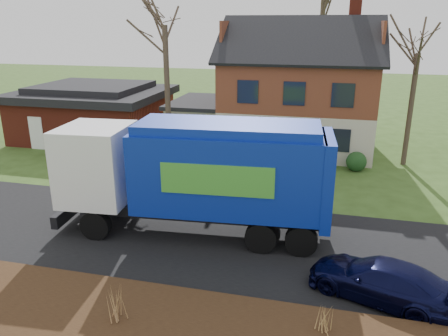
# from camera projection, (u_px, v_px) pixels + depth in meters

# --- Properties ---
(ground) EXTENTS (120.00, 120.00, 0.00)m
(ground) POSITION_uv_depth(u_px,v_px,m) (210.00, 240.00, 16.31)
(ground) COLOR #304918
(ground) RESTS_ON ground
(road) EXTENTS (80.00, 7.00, 0.02)m
(road) POSITION_uv_depth(u_px,v_px,m) (210.00, 240.00, 16.31)
(road) COLOR black
(road) RESTS_ON ground
(mulch_verge) EXTENTS (80.00, 3.50, 0.30)m
(mulch_verge) POSITION_uv_depth(u_px,v_px,m) (156.00, 329.00, 11.39)
(mulch_verge) COLOR black
(mulch_verge) RESTS_ON ground
(main_house) EXTENTS (12.95, 8.95, 9.26)m
(main_house) POSITION_uv_depth(u_px,v_px,m) (291.00, 84.00, 27.49)
(main_house) COLOR beige
(main_house) RESTS_ON ground
(ranch_house) EXTENTS (9.80, 8.20, 3.70)m
(ranch_house) POSITION_uv_depth(u_px,v_px,m) (94.00, 111.00, 30.42)
(ranch_house) COLOR maroon
(ranch_house) RESTS_ON ground
(garbage_truck) EXTENTS (10.39, 3.51, 4.37)m
(garbage_truck) POSITION_uv_depth(u_px,v_px,m) (199.00, 171.00, 16.12)
(garbage_truck) COLOR black
(garbage_truck) RESTS_ON ground
(silver_sedan) EXTENTS (4.34, 2.25, 1.36)m
(silver_sedan) POSITION_uv_depth(u_px,v_px,m) (175.00, 179.00, 20.61)
(silver_sedan) COLOR #AFB2B7
(silver_sedan) RESTS_ON ground
(navy_wagon) EXTENTS (4.52, 3.08, 1.22)m
(navy_wagon) POSITION_uv_depth(u_px,v_px,m) (380.00, 280.00, 12.71)
(navy_wagon) COLOR black
(navy_wagon) RESTS_ON ground
(tree_front_west) EXTENTS (3.55, 3.55, 10.55)m
(tree_front_west) POSITION_uv_depth(u_px,v_px,m) (164.00, 3.00, 23.47)
(tree_front_west) COLOR #47372A
(tree_front_west) RESTS_ON ground
(tree_front_east) EXTENTS (3.18, 3.18, 8.84)m
(tree_front_east) POSITION_uv_depth(u_px,v_px,m) (421.00, 33.00, 22.71)
(tree_front_east) COLOR #46372A
(tree_front_east) RESTS_ON ground
(grass_clump_mid) EXTENTS (0.35, 0.29, 0.98)m
(grass_clump_mid) POSITION_uv_depth(u_px,v_px,m) (116.00, 303.00, 11.37)
(grass_clump_mid) COLOR #9E7445
(grass_clump_mid) RESTS_ON mulch_verge
(grass_clump_east) EXTENTS (0.32, 0.26, 0.79)m
(grass_clump_east) POSITION_uv_depth(u_px,v_px,m) (325.00, 318.00, 10.95)
(grass_clump_east) COLOR #AD864C
(grass_clump_east) RESTS_ON mulch_verge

